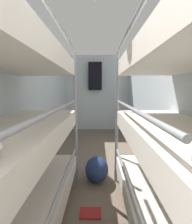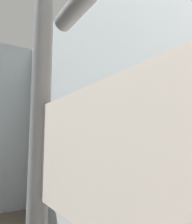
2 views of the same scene
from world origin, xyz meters
name	(u,v)px [view 2 (image 2 of 2)]	position (x,y,z in m)	size (l,w,h in m)	color
wall_right	(164,95)	(1.09, 2.70, 1.27)	(0.06, 5.52, 2.54)	silver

